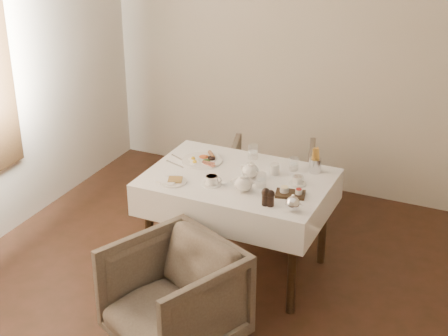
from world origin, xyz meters
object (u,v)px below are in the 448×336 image
object	(u,v)px
armchair_far	(271,183)
breakfast_plate	(203,160)
teapot_centre	(250,170)
table	(238,192)
armchair_near	(174,297)

from	to	relation	value
armchair_far	breakfast_plate	distance (m)	0.87
armchair_far	teapot_centre	world-z (taller)	teapot_centre
armchair_far	teapot_centre	size ratio (longest dim) A/B	4.42
armchair_far	breakfast_plate	world-z (taller)	breakfast_plate
armchair_far	table	bearing A→B (deg)	78.11
teapot_centre	breakfast_plate	bearing A→B (deg)	175.41
breakfast_plate	teapot_centre	bearing A→B (deg)	-32.52
table	breakfast_plate	distance (m)	0.39
armchair_near	teapot_centre	distance (m)	1.07
armchair_near	armchair_far	bearing A→B (deg)	115.06
table	armchair_far	bearing A→B (deg)	94.04
breakfast_plate	teapot_centre	distance (m)	0.45
armchair_near	armchair_far	distance (m)	1.75
armchair_near	teapot_centre	world-z (taller)	teapot_centre
armchair_far	teapot_centre	distance (m)	0.96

